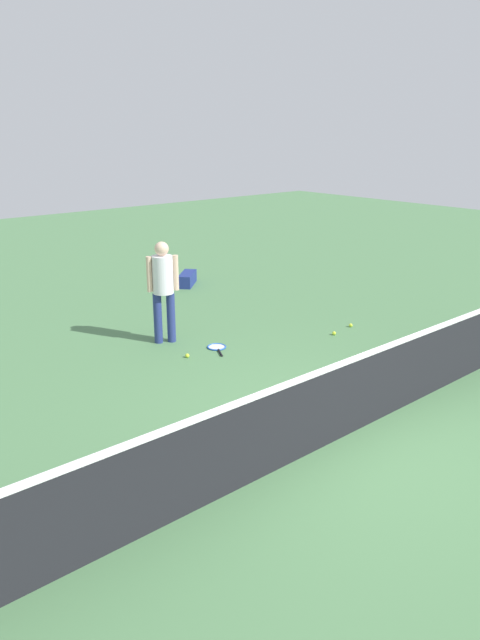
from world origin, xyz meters
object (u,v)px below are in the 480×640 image
Objects in this scene: tennis_racket_near_player at (217,347)px; tennis_ball_by_net at (351,325)px; tennis_ball_near_player at (187,356)px; equipment_bag at (188,279)px; tennis_ball_stray_left at (334,333)px; player_near_side at (163,284)px; tennis_ball_baseline at (115,466)px.

tennis_ball_by_net reaches higher than tennis_racket_near_player.
tennis_ball_near_player and tennis_ball_by_net have the same top height.
equipment_bag is at bearing -125.95° from tennis_ball_near_player.
tennis_ball_near_player is (0.61, 0.02, 0.02)m from tennis_racket_near_player.
equipment_bag reaches higher than tennis_ball_stray_left.
tennis_ball_baseline is at bearing 48.44° from player_near_side.
tennis_ball_near_player is at bearing -12.78° from tennis_ball_by_net.
equipment_bag is (-2.06, -3.67, 0.13)m from tennis_racket_near_player.
player_near_side is 3.92m from equipment_bag.
player_near_side is at bearing -99.73° from tennis_ball_near_player.
tennis_ball_near_player is 3.21m from tennis_ball_baseline.
tennis_ball_baseline is (2.58, 2.91, -0.98)m from player_near_side.
player_near_side is at bearing -33.89° from tennis_ball_stray_left.
equipment_bag is at bearing -119.38° from tennis_racket_near_player.
tennis_ball_baseline reaches higher than tennis_racket_near_player.
tennis_ball_stray_left is 4.49m from equipment_bag.
tennis_ball_baseline is at bearing 14.45° from tennis_ball_stray_left.
player_near_side is at bearing -59.64° from tennis_racket_near_player.
tennis_ball_near_player is at bearing 2.15° from tennis_racket_near_player.
tennis_ball_baseline is 7.71m from equipment_bag.
tennis_ball_baseline is 1.00× the size of tennis_ball_stray_left.
player_near_side is 3.49m from tennis_ball_by_net.
tennis_racket_near_player is (-0.47, 0.80, -1.00)m from player_near_side.
tennis_ball_near_player is at bearing 54.05° from equipment_bag.
tennis_ball_near_player is 4.56m from equipment_bag.
tennis_racket_near_player is 2.11m from tennis_ball_stray_left.
tennis_ball_stray_left is at bearing 157.13° from tennis_racket_near_player.
equipment_bag reaches higher than tennis_racket_near_player.
tennis_racket_near_player is 3.71m from tennis_ball_baseline.
tennis_ball_stray_left is (-2.42, 1.62, -0.98)m from player_near_side.
player_near_side is 1.36m from tennis_racket_near_player.
tennis_ball_baseline is at bearing 48.47° from equipment_bag.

